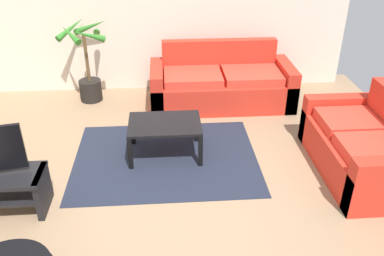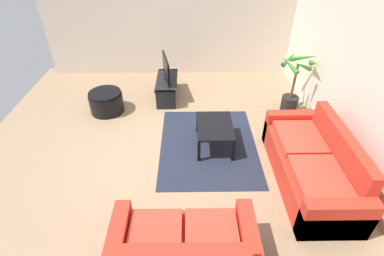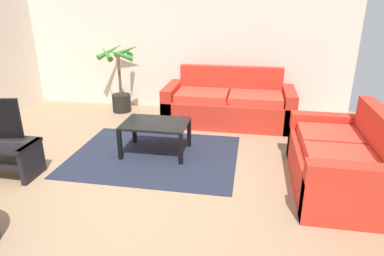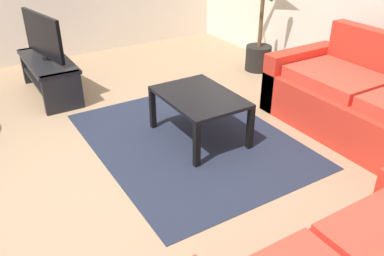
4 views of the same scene
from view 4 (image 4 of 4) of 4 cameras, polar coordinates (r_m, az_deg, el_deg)
name	(u,v)px [view 4 (image 4 of 4)]	position (r m, az deg, el deg)	size (l,w,h in m)	color
ground_plane	(109,162)	(3.60, -11.58, -4.68)	(6.60, 6.60, 0.00)	#937556
couch_main	(377,109)	(4.11, 24.55, 2.38)	(2.12, 0.90, 0.90)	red
tv_stand	(49,72)	(4.96, -19.42, 7.48)	(1.10, 0.45, 0.43)	black
tv	(43,36)	(4.84, -20.19, 12.07)	(0.83, 0.20, 0.51)	black
coffee_table	(199,101)	(3.72, 1.04, 3.80)	(0.86, 0.61, 0.44)	black
area_rug	(190,139)	(3.85, -0.27, -1.60)	(2.20, 1.70, 0.01)	#1E2333
potted_palm	(261,31)	(5.48, 9.65, 13.30)	(0.77, 0.78, 1.23)	black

